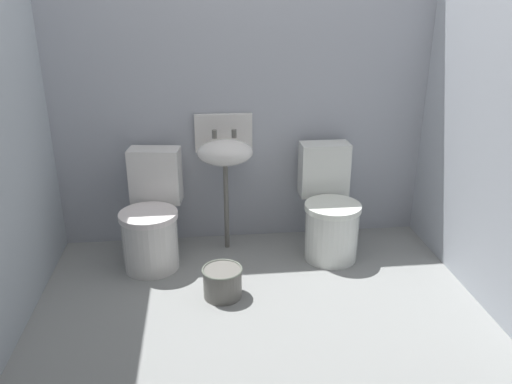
{
  "coord_description": "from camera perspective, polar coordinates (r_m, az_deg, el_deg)",
  "views": [
    {
      "loc": [
        -0.31,
        -2.54,
        1.82
      ],
      "look_at": [
        0.0,
        0.28,
        0.7
      ],
      "focal_mm": 35.92,
      "sensor_mm": 36.0,
      "label": 1
    }
  ],
  "objects": [
    {
      "name": "toilet_left",
      "position": [
        3.66,
        -11.52,
        -3.1
      ],
      "size": [
        0.46,
        0.64,
        0.78
      ],
      "rotation": [
        0.0,
        0.0,
        3.0
      ],
      "color": "white",
      "rests_on": "ground"
    },
    {
      "name": "ground_plane",
      "position": [
        3.17,
        0.58,
        -14.47
      ],
      "size": [
        3.15,
        2.66,
        0.08
      ],
      "primitive_type": "cube",
      "color": "gray"
    },
    {
      "name": "bucket",
      "position": [
        3.29,
        -3.75,
        -9.92
      ],
      "size": [
        0.26,
        0.26,
        0.2
      ],
      "color": "slate",
      "rests_on": "ground"
    },
    {
      "name": "wall_back",
      "position": [
        3.8,
        -1.51,
        10.72
      ],
      "size": [
        3.15,
        0.1,
        2.22
      ],
      "primitive_type": "cube",
      "color": "#A5AAB5",
      "rests_on": "ground"
    },
    {
      "name": "toilet_right",
      "position": [
        3.75,
        8.15,
        -2.24
      ],
      "size": [
        0.4,
        0.59,
        0.78
      ],
      "rotation": [
        0.0,
        0.0,
        3.15
      ],
      "color": "white",
      "rests_on": "ground"
    },
    {
      "name": "wall_right",
      "position": [
        3.24,
        26.48,
        6.55
      ],
      "size": [
        0.1,
        2.46,
        2.22
      ],
      "primitive_type": "cube",
      "color": "#A7AEB8",
      "rests_on": "ground"
    },
    {
      "name": "sink",
      "position": [
        3.67,
        -3.49,
        4.61
      ],
      "size": [
        0.42,
        0.35,
        0.99
      ],
      "color": "slate",
      "rests_on": "ground"
    }
  ]
}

